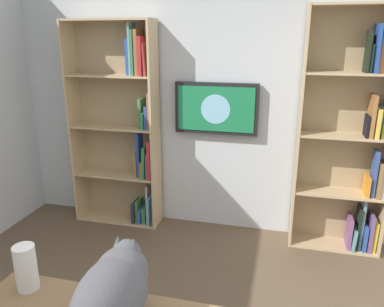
{
  "coord_description": "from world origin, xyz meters",
  "views": [
    {
      "loc": [
        -0.6,
        1.48,
        1.97
      ],
      "look_at": [
        0.06,
        -1.12,
        1.14
      ],
      "focal_mm": 35.21,
      "sensor_mm": 36.0,
      "label": 1
    }
  ],
  "objects_px": {
    "bookshelf_left": "(357,139)",
    "wall_mounted_tv": "(216,109)",
    "bookshelf_right": "(125,128)",
    "paper_towel_roll": "(26,268)",
    "cat": "(114,290)"
  },
  "relations": [
    {
      "from": "wall_mounted_tv",
      "to": "bookshelf_right",
      "type": "bearing_deg",
      "value": 4.77
    },
    {
      "from": "cat",
      "to": "paper_towel_roll",
      "type": "bearing_deg",
      "value": -12.8
    },
    {
      "from": "bookshelf_right",
      "to": "cat",
      "type": "height_order",
      "value": "bookshelf_right"
    },
    {
      "from": "wall_mounted_tv",
      "to": "paper_towel_roll",
      "type": "height_order",
      "value": "wall_mounted_tv"
    },
    {
      "from": "bookshelf_left",
      "to": "bookshelf_right",
      "type": "height_order",
      "value": "bookshelf_left"
    },
    {
      "from": "wall_mounted_tv",
      "to": "bookshelf_left",
      "type": "bearing_deg",
      "value": 176.36
    },
    {
      "from": "bookshelf_left",
      "to": "paper_towel_roll",
      "type": "height_order",
      "value": "bookshelf_left"
    },
    {
      "from": "wall_mounted_tv",
      "to": "paper_towel_roll",
      "type": "bearing_deg",
      "value": 76.01
    },
    {
      "from": "bookshelf_right",
      "to": "cat",
      "type": "distance_m",
      "value": 2.47
    },
    {
      "from": "bookshelf_left",
      "to": "bookshelf_right",
      "type": "xyz_separation_m",
      "value": [
        2.26,
        -0.0,
        -0.04
      ]
    },
    {
      "from": "bookshelf_left",
      "to": "wall_mounted_tv",
      "type": "distance_m",
      "value": 1.33
    },
    {
      "from": "bookshelf_left",
      "to": "cat",
      "type": "relative_size",
      "value": 3.48
    },
    {
      "from": "bookshelf_right",
      "to": "bookshelf_left",
      "type": "bearing_deg",
      "value": 179.9
    },
    {
      "from": "bookshelf_left",
      "to": "bookshelf_right",
      "type": "distance_m",
      "value": 2.26
    },
    {
      "from": "wall_mounted_tv",
      "to": "paper_towel_roll",
      "type": "relative_size",
      "value": 3.39
    }
  ]
}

